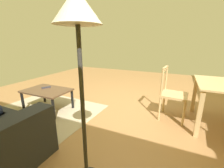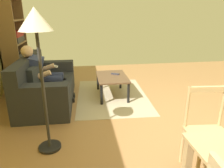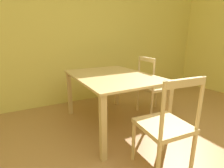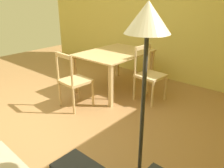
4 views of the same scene
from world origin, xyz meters
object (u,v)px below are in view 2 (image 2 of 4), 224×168
(coffee_table, at_px, (112,79))
(bookshelf, at_px, (15,51))
(couch, at_px, (45,86))
(floor_lamp, at_px, (37,34))
(dining_chair_facing_couch, at_px, (209,135))
(tv_remote, at_px, (115,74))
(person_lounging, at_px, (43,74))

(coffee_table, distance_m, bookshelf, 2.33)
(coffee_table, height_order, bookshelf, bookshelf)
(couch, xyz_separation_m, bookshelf, (1.09, 0.76, 0.49))
(couch, xyz_separation_m, floor_lamp, (-1.50, -0.27, 1.10))
(coffee_table, relative_size, dining_chair_facing_couch, 0.96)
(couch, xyz_separation_m, coffee_table, (0.12, -1.31, 0.05))
(coffee_table, relative_size, tv_remote, 5.20)
(person_lounging, distance_m, floor_lamp, 1.78)
(couch, bearing_deg, bookshelf, 34.98)
(bookshelf, bearing_deg, coffee_table, -115.22)
(couch, bearing_deg, dining_chair_facing_couch, -137.56)
(couch, distance_m, dining_chair_facing_couch, 2.92)
(tv_remote, distance_m, bookshelf, 2.35)
(dining_chair_facing_couch, bearing_deg, tv_remote, 13.64)
(tv_remote, distance_m, floor_lamp, 2.28)
(tv_remote, relative_size, bookshelf, 0.09)
(dining_chair_facing_couch, xyz_separation_m, floor_lamp, (0.66, 1.70, 0.97))
(tv_remote, height_order, bookshelf, bookshelf)
(coffee_table, xyz_separation_m, bookshelf, (0.97, 2.07, 0.45))
(person_lounging, bearing_deg, dining_chair_facing_couch, -137.87)
(floor_lamp, bearing_deg, dining_chair_facing_couch, -111.12)
(bookshelf, relative_size, floor_lamp, 1.17)
(person_lounging, relative_size, floor_lamp, 0.64)
(tv_remote, height_order, floor_lamp, floor_lamp)
(bookshelf, xyz_separation_m, dining_chair_facing_couch, (-3.24, -2.73, -0.36))
(coffee_table, bearing_deg, person_lounging, 93.55)
(bookshelf, distance_m, dining_chair_facing_couch, 4.26)
(tv_remote, bearing_deg, floor_lamp, -3.82)
(coffee_table, xyz_separation_m, dining_chair_facing_couch, (-2.27, -0.66, 0.09))
(couch, height_order, tv_remote, couch)
(person_lounging, distance_m, coffee_table, 1.33)
(person_lounging, bearing_deg, floor_lamp, -169.64)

